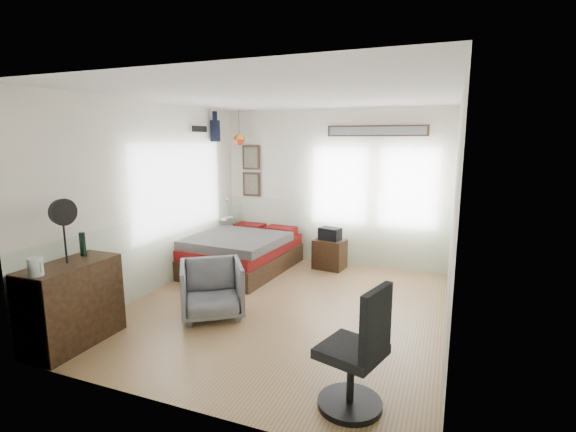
% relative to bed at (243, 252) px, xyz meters
% --- Properties ---
extents(ground_plane, '(4.00, 4.50, 0.01)m').
position_rel_bed_xyz_m(ground_plane, '(1.25, -1.24, -0.31)').
color(ground_plane, olive).
extents(room_shell, '(4.02, 4.52, 2.71)m').
position_rel_bed_xyz_m(room_shell, '(1.17, -1.05, 1.31)').
color(room_shell, beige).
rests_on(room_shell, ground_plane).
extents(wall_decor, '(3.55, 1.32, 1.44)m').
position_rel_bed_xyz_m(wall_decor, '(0.15, 0.72, 1.79)').
color(wall_decor, '#372215').
rests_on(wall_decor, room_shell).
extents(bed, '(1.53, 2.05, 0.63)m').
position_rel_bed_xyz_m(bed, '(0.00, 0.00, 0.00)').
color(bed, black).
rests_on(bed, ground_plane).
extents(dresser, '(0.48, 1.00, 0.90)m').
position_rel_bed_xyz_m(dresser, '(-0.49, -2.97, 0.14)').
color(dresser, black).
rests_on(dresser, ground_plane).
extents(armchair, '(1.04, 1.05, 0.69)m').
position_rel_bed_xyz_m(armchair, '(0.51, -1.80, 0.04)').
color(armchair, slate).
rests_on(armchair, ground_plane).
extents(nightstand, '(0.55, 0.46, 0.50)m').
position_rel_bed_xyz_m(nightstand, '(1.34, 0.63, -0.05)').
color(nightstand, black).
rests_on(nightstand, ground_plane).
extents(task_chair, '(0.59, 0.59, 1.07)m').
position_rel_bed_xyz_m(task_chair, '(2.59, -2.98, 0.13)').
color(task_chair, black).
rests_on(task_chair, ground_plane).
extents(kettle, '(0.16, 0.13, 0.18)m').
position_rel_bed_xyz_m(kettle, '(-0.42, -3.39, 0.68)').
color(kettle, silver).
rests_on(kettle, dresser).
extents(bottle, '(0.07, 0.07, 0.26)m').
position_rel_bed_xyz_m(bottle, '(-0.58, -2.69, 0.73)').
color(bottle, black).
rests_on(bottle, dresser).
extents(stand_fan, '(0.12, 0.28, 0.69)m').
position_rel_bed_xyz_m(stand_fan, '(-0.49, -2.97, 1.13)').
color(stand_fan, black).
rests_on(stand_fan, dresser).
extents(black_bag, '(0.39, 0.30, 0.21)m').
position_rel_bed_xyz_m(black_bag, '(1.34, 0.63, 0.30)').
color(black_bag, black).
rests_on(black_bag, nightstand).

